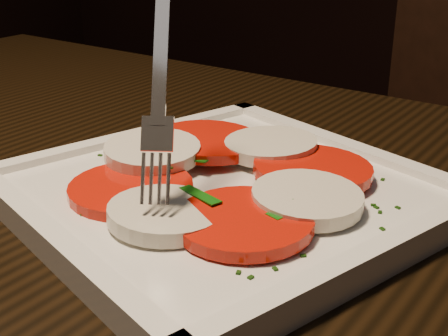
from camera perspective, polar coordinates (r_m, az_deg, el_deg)
The scene contains 4 objects.
table at distance 0.52m, azimuth -10.53°, elevation -13.36°, with size 1.26×0.90×0.75m.
plate at distance 0.46m, azimuth 0.00°, elevation -2.61°, with size 0.28×0.28×0.01m, color white.
caprese_salad at distance 0.45m, azimuth -0.00°, elevation -0.75°, with size 0.24×0.23×0.02m.
fork at distance 0.41m, azimuth -5.57°, elevation 10.02°, with size 0.04×0.10×0.16m, color white, non-canonical shape.
Camera 1 is at (0.44, -0.12, 0.95)m, focal length 50.00 mm.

